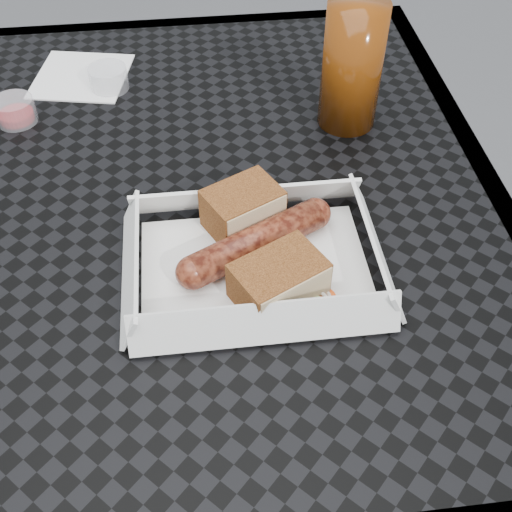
{
  "coord_description": "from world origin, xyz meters",
  "views": [
    {
      "loc": [
        0.06,
        -0.54,
        1.22
      ],
      "look_at": [
        0.11,
        -0.14,
        0.78
      ],
      "focal_mm": 45.0,
      "sensor_mm": 36.0,
      "label": 1
    }
  ],
  "objects_px": {
    "food_tray": "(255,268)",
    "bratwurst": "(256,242)",
    "patio_table": "(152,241)",
    "drink_glass": "(352,66)"
  },
  "relations": [
    {
      "from": "food_tray",
      "to": "drink_glass",
      "type": "relative_size",
      "value": 1.45
    },
    {
      "from": "patio_table",
      "to": "food_tray",
      "type": "xyz_separation_m",
      "value": [
        0.11,
        -0.13,
        0.08
      ]
    },
    {
      "from": "food_tray",
      "to": "drink_glass",
      "type": "height_order",
      "value": "drink_glass"
    },
    {
      "from": "drink_glass",
      "to": "patio_table",
      "type": "bearing_deg",
      "value": -156.69
    },
    {
      "from": "food_tray",
      "to": "patio_table",
      "type": "bearing_deg",
      "value": 130.93
    },
    {
      "from": "food_tray",
      "to": "drink_glass",
      "type": "xyz_separation_m",
      "value": [
        0.14,
        0.23,
        0.07
      ]
    },
    {
      "from": "patio_table",
      "to": "bratwurst",
      "type": "xyz_separation_m",
      "value": [
        0.11,
        -0.11,
        0.1
      ]
    },
    {
      "from": "patio_table",
      "to": "bratwurst",
      "type": "relative_size",
      "value": 4.97
    },
    {
      "from": "food_tray",
      "to": "bratwurst",
      "type": "xyz_separation_m",
      "value": [
        0.0,
        0.02,
        0.02
      ]
    },
    {
      "from": "patio_table",
      "to": "drink_glass",
      "type": "distance_m",
      "value": 0.31
    }
  ]
}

